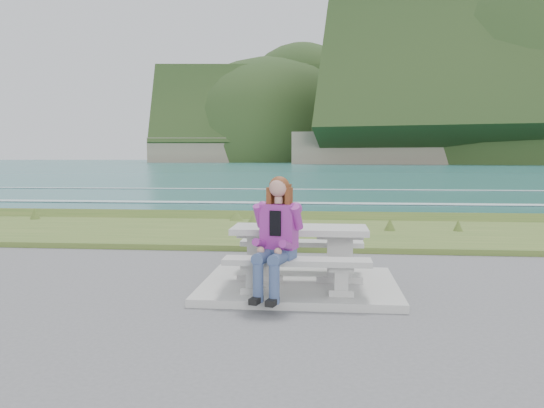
% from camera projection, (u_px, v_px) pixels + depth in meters
% --- Properties ---
extents(concrete_slab, '(2.60, 2.10, 0.10)m').
position_uv_depth(concrete_slab, '(299.00, 285.00, 7.18)').
color(concrete_slab, '#A1A19C').
rests_on(concrete_slab, ground).
extents(picnic_table, '(1.80, 0.75, 0.75)m').
position_uv_depth(picnic_table, '(300.00, 239.00, 7.12)').
color(picnic_table, '#A1A19C').
rests_on(picnic_table, concrete_slab).
extents(bench_landward, '(1.80, 0.35, 0.45)m').
position_uv_depth(bench_landward, '(297.00, 267.00, 6.45)').
color(bench_landward, '#A1A19C').
rests_on(bench_landward, concrete_slab).
extents(bench_seaward, '(1.80, 0.35, 0.45)m').
position_uv_depth(bench_seaward, '(302.00, 247.00, 7.83)').
color(bench_seaward, '#A1A19C').
rests_on(bench_seaward, concrete_slab).
extents(grass_verge, '(160.00, 4.50, 0.22)m').
position_uv_depth(grass_verge, '(310.00, 235.00, 12.14)').
color(grass_verge, '#325821').
rests_on(grass_verge, ground).
extents(shore_drop, '(160.00, 0.80, 2.20)m').
position_uv_depth(shore_drop, '(312.00, 220.00, 15.01)').
color(shore_drop, '#716154').
rests_on(shore_drop, ground).
extents(ocean, '(1600.00, 1600.00, 0.09)m').
position_uv_depth(ocean, '(319.00, 216.00, 32.21)').
color(ocean, '#215E5E').
rests_on(ocean, ground).
extents(seated_woman, '(0.59, 0.81, 1.45)m').
position_uv_depth(seated_woman, '(274.00, 253.00, 6.32)').
color(seated_woman, '#314C6E').
rests_on(seated_woman, concrete_slab).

